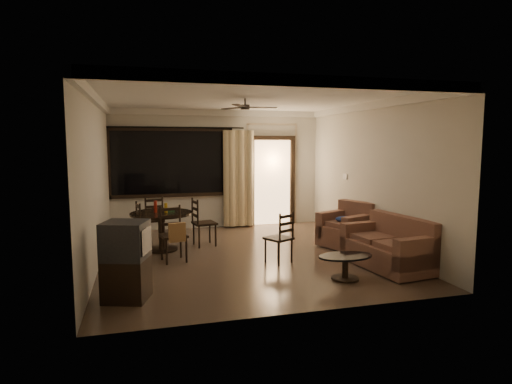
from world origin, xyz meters
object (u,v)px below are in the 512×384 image
object	(u,v)px
dining_chair_south	(174,244)
dining_chair_north	(153,228)
tv_cabinet	(126,261)
dining_table	(162,220)
coffee_table	(345,263)
dining_chair_east	(204,232)
side_chair	(279,247)
sofa	(390,248)
armchair	(348,229)
dining_chair_west	(129,239)

from	to	relation	value
dining_chair_south	dining_chair_north	size ratio (longest dim) A/B	1.00
tv_cabinet	dining_table	bearing A→B (deg)	95.43
coffee_table	dining_chair_east	bearing A→B (deg)	123.18
dining_chair_south	tv_cabinet	distance (m)	1.84
tv_cabinet	side_chair	bearing A→B (deg)	42.89
dining_chair_south	side_chair	size ratio (longest dim) A/B	1.08
dining_chair_north	sofa	world-z (taller)	dining_chair_north
dining_table	armchair	size ratio (longest dim) A/B	1.06
dining_table	dining_chair_north	bearing A→B (deg)	100.93
dining_chair_east	armchair	distance (m)	2.84
armchair	dining_chair_west	bearing A→B (deg)	151.60
dining_chair_west	dining_chair_north	size ratio (longest dim) A/B	1.00
sofa	dining_table	bearing A→B (deg)	141.86
sofa	side_chair	size ratio (longest dim) A/B	1.83
dining_table	side_chair	xyz separation A→B (m)	(1.88, -1.39, -0.31)
coffee_table	dining_chair_south	bearing A→B (deg)	145.38
dining_chair_east	sofa	world-z (taller)	dining_chair_east
dining_table	dining_chair_west	distance (m)	0.68
dining_chair_north	sofa	bearing A→B (deg)	131.19
dining_table	side_chair	world-z (taller)	dining_table
dining_chair_east	coffee_table	size ratio (longest dim) A/B	1.14
dining_table	dining_chair_east	size ratio (longest dim) A/B	1.22
dining_chair_west	sofa	size ratio (longest dim) A/B	0.59
tv_cabinet	coffee_table	world-z (taller)	tv_cabinet
dining_chair_west	dining_chair_north	world-z (taller)	same
dining_chair_west	dining_chair_north	bearing A→B (deg)	143.58
dining_chair_north	tv_cabinet	size ratio (longest dim) A/B	0.92
dining_table	dining_chair_north	world-z (taller)	dining_chair_north
dining_chair_east	dining_chair_north	distance (m)	1.15
dining_chair_west	sofa	distance (m)	4.59
tv_cabinet	coffee_table	bearing A→B (deg)	18.46
dining_chair_south	dining_chair_east	bearing A→B (deg)	45.70
dining_chair_south	armchair	size ratio (longest dim) A/B	0.86
dining_chair_east	dining_chair_north	xyz separation A→B (m)	(-0.97, 0.62, 0.00)
tv_cabinet	dining_chair_east	bearing A→B (deg)	80.68
dining_chair_east	armchair	world-z (taller)	dining_chair_east
side_chair	dining_chair_west	bearing A→B (deg)	-54.77
tv_cabinet	armchair	bearing A→B (deg)	42.60
armchair	coffee_table	distance (m)	2.10
dining_chair_west	coffee_table	xyz separation A→B (m)	(3.15, -2.34, -0.04)
dining_chair_west	side_chair	bearing A→B (deg)	52.82
dining_chair_east	tv_cabinet	xyz separation A→B (m)	(-1.39, -2.67, 0.24)
dining_table	coffee_table	world-z (taller)	dining_table
coffee_table	sofa	bearing A→B (deg)	20.74
sofa	coffee_table	distance (m)	1.07
dining_chair_west	armchair	world-z (taller)	dining_chair_west
dining_chair_south	armchair	bearing A→B (deg)	-7.45
dining_chair_north	tv_cabinet	distance (m)	3.32
dining_chair_west	tv_cabinet	distance (m)	2.37
dining_chair_west	coffee_table	size ratio (longest dim) A/B	1.14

